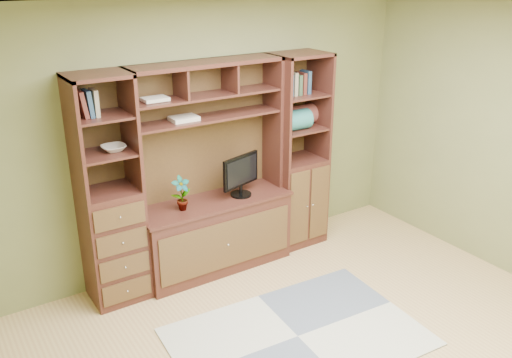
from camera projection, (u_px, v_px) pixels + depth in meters
room at (350, 206)px, 3.73m from camera, size 4.60×4.10×2.64m
center_hutch at (213, 172)px, 5.12m from camera, size 1.54×0.53×2.05m
left_tower at (109, 193)px, 4.65m from camera, size 0.50×0.45×2.05m
right_tower at (297, 152)px, 5.67m from camera, size 0.55×0.45×2.05m
rug at (298, 337)px, 4.44m from camera, size 2.08×1.46×0.01m
monitor at (241, 168)px, 5.24m from camera, size 0.51×0.33×0.57m
orchid at (181, 194)px, 4.96m from camera, size 0.18×0.12×0.33m
magazines at (184, 118)px, 4.88m from camera, size 0.25×0.18×0.04m
bowl at (114, 148)px, 4.55m from camera, size 0.20×0.20×0.05m
blanket_teal at (294, 120)px, 5.45m from camera, size 0.35×0.20×0.20m
blanket_red at (300, 115)px, 5.64m from camera, size 0.37×0.20×0.20m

